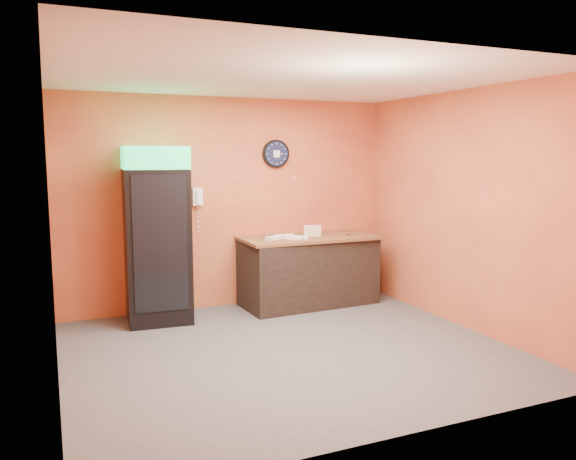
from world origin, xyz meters
TOP-DOWN VIEW (x-y plane):
  - floor at (0.00, 0.00)m, footprint 4.50×4.50m
  - back_wall at (0.00, 2.00)m, footprint 4.50×0.02m
  - left_wall at (-2.25, 0.00)m, footprint 0.02×4.00m
  - right_wall at (2.25, 0.00)m, footprint 0.02×4.00m
  - ceiling at (0.00, 0.00)m, footprint 4.50×4.00m
  - beverage_cooler at (-1.05, 1.60)m, footprint 0.80×0.81m
  - prep_counter at (0.98, 1.60)m, footprint 1.85×0.90m
  - wall_clock at (0.65, 1.97)m, footprint 0.38×0.06m
  - wall_phone at (-0.46, 1.95)m, footprint 0.13×0.11m
  - butcher_paper at (0.98, 1.60)m, footprint 1.86×0.90m
  - sub_roll_stack at (1.03, 1.59)m, footprint 0.25×0.16m
  - wrapped_sandwich_left at (0.48, 1.53)m, footprint 0.32×0.22m
  - wrapped_sandwich_mid at (0.74, 1.44)m, footprint 0.31×0.24m
  - wrapped_sandwich_right at (0.64, 1.64)m, footprint 0.28×0.13m
  - kitchen_tool at (1.09, 1.74)m, footprint 0.06×0.06m

SIDE VIEW (x-z plane):
  - floor at x=0.00m, z-range 0.00..0.00m
  - prep_counter at x=0.98m, z-range 0.00..0.90m
  - butcher_paper at x=0.98m, z-range 0.90..0.94m
  - wrapped_sandwich_right at x=0.64m, z-range 0.94..0.98m
  - wrapped_sandwich_mid at x=0.74m, z-range 0.94..0.99m
  - wrapped_sandwich_left at x=0.48m, z-range 0.94..0.99m
  - kitchen_tool at x=1.09m, z-range 0.94..1.00m
  - sub_roll_stack at x=1.03m, z-range 0.94..1.09m
  - beverage_cooler at x=-1.05m, z-range -0.02..2.12m
  - back_wall at x=0.00m, z-range 0.00..2.80m
  - left_wall at x=-2.25m, z-range 0.00..2.80m
  - right_wall at x=2.25m, z-range 0.00..2.80m
  - wall_phone at x=-0.46m, z-range 1.39..1.62m
  - wall_clock at x=0.65m, z-range 1.87..2.25m
  - ceiling at x=0.00m, z-range 2.79..2.81m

